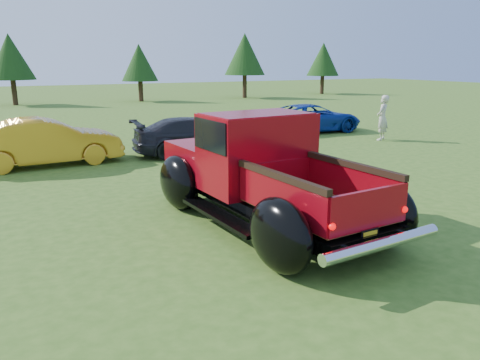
{
  "coord_description": "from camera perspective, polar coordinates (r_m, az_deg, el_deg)",
  "views": [
    {
      "loc": [
        -4.13,
        -6.89,
        3.1
      ],
      "look_at": [
        -0.5,
        0.2,
        1.07
      ],
      "focal_mm": 35.0,
      "sensor_mm": 36.0,
      "label": 1
    }
  ],
  "objects": [
    {
      "name": "ground",
      "position": [
        8.61,
        3.57,
        -6.82
      ],
      "size": [
        120.0,
        120.0,
        0.0
      ],
      "primitive_type": "plane",
      "color": "#355819",
      "rests_on": "ground"
    },
    {
      "name": "tree_mid_left",
      "position": [
        37.9,
        -26.22,
        13.31
      ],
      "size": [
        3.2,
        3.2,
        5.0
      ],
      "color": "#332114",
      "rests_on": "ground"
    },
    {
      "name": "tree_mid_right",
      "position": [
        38.25,
        -12.17,
        13.8
      ],
      "size": [
        2.82,
        2.82,
        4.4
      ],
      "color": "#332114",
      "rests_on": "ground"
    },
    {
      "name": "tree_east",
      "position": [
        41.11,
        0.58,
        15.08
      ],
      "size": [
        3.46,
        3.46,
        5.4
      ],
      "color": "#332114",
      "rests_on": "ground"
    },
    {
      "name": "tree_far_east",
      "position": [
        46.79,
        10.1,
        14.27
      ],
      "size": [
        3.07,
        3.07,
        4.8
      ],
      "color": "#332114",
      "rests_on": "ground"
    },
    {
      "name": "pickup_truck",
      "position": [
        9.26,
        2.01,
        1.27
      ],
      "size": [
        3.05,
        5.9,
        2.13
      ],
      "rotation": [
        0.0,
        0.0,
        0.07
      ],
      "color": "black",
      "rests_on": "ground"
    },
    {
      "name": "show_car_yellow",
      "position": [
        15.37,
        -22.53,
        4.3
      ],
      "size": [
        4.43,
        1.72,
        1.44
      ],
      "primitive_type": "imported",
      "rotation": [
        0.0,
        0.0,
        1.62
      ],
      "color": "orange",
      "rests_on": "ground"
    },
    {
      "name": "show_car_grey",
      "position": [
        16.11,
        -5.36,
        5.4
      ],
      "size": [
        4.44,
        2.14,
        1.25
      ],
      "primitive_type": "imported",
      "rotation": [
        0.0,
        0.0,
        1.48
      ],
      "color": "black",
      "rests_on": "ground"
    },
    {
      "name": "show_car_blue",
      "position": [
        21.36,
        8.77,
        7.48
      ],
      "size": [
        4.64,
        2.44,
        1.24
      ],
      "primitive_type": "imported",
      "rotation": [
        0.0,
        0.0,
        1.48
      ],
      "color": "navy",
      "rests_on": "ground"
    },
    {
      "name": "spectator",
      "position": [
        19.67,
        16.97,
        7.26
      ],
      "size": [
        0.78,
        0.71,
        1.79
      ],
      "primitive_type": "imported",
      "rotation": [
        0.0,
        0.0,
        3.69
      ],
      "color": "#BBB3A2",
      "rests_on": "ground"
    }
  ]
}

